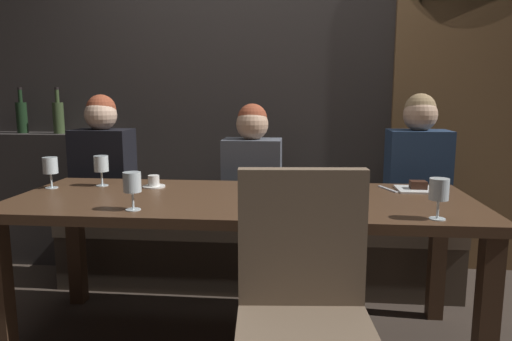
# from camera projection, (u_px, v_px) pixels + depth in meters

# --- Properties ---
(ground) EXTENTS (9.00, 9.00, 0.00)m
(ground) POSITION_uv_depth(u_px,v_px,m) (243.00, 340.00, 2.37)
(ground) COLOR #382D26
(back_wall_tiled) EXTENTS (6.00, 0.12, 3.00)m
(back_wall_tiled) POSITION_uv_depth(u_px,v_px,m) (263.00, 55.00, 3.33)
(back_wall_tiled) COLOR #383330
(back_wall_tiled) RESTS_ON ground
(arched_door) EXTENTS (0.90, 0.05, 2.55)m
(arched_door) POSITION_uv_depth(u_px,v_px,m) (462.00, 74.00, 3.15)
(arched_door) COLOR brown
(arched_door) RESTS_ON ground
(back_counter) EXTENTS (1.10, 0.28, 0.95)m
(back_counter) POSITION_uv_depth(u_px,v_px,m) (52.00, 197.00, 3.46)
(back_counter) COLOR #2F2B29
(back_counter) RESTS_ON ground
(dining_table) EXTENTS (2.20, 0.84, 0.74)m
(dining_table) POSITION_uv_depth(u_px,v_px,m) (242.00, 215.00, 2.26)
(dining_table) COLOR #412B1C
(dining_table) RESTS_ON ground
(banquette_bench) EXTENTS (2.50, 0.44, 0.45)m
(banquette_bench) POSITION_uv_depth(u_px,v_px,m) (256.00, 251.00, 3.02)
(banquette_bench) COLOR #40352A
(banquette_bench) RESTS_ON ground
(chair_near_side) EXTENTS (0.48, 0.48, 0.98)m
(chair_near_side) POSITION_uv_depth(u_px,v_px,m) (304.00, 300.00, 1.54)
(chair_near_side) COLOR #4C3321
(chair_near_side) RESTS_ON ground
(diner_redhead) EXTENTS (0.36, 0.24, 0.78)m
(diner_redhead) POSITION_uv_depth(u_px,v_px,m) (103.00, 159.00, 2.99)
(diner_redhead) COLOR black
(diner_redhead) RESTS_ON banquette_bench
(diner_bearded) EXTENTS (0.36, 0.24, 0.72)m
(diner_bearded) POSITION_uv_depth(u_px,v_px,m) (252.00, 165.00, 2.93)
(diner_bearded) COLOR #4C515B
(diner_bearded) RESTS_ON banquette_bench
(diner_far_end) EXTENTS (0.36, 0.24, 0.78)m
(diner_far_end) POSITION_uv_depth(u_px,v_px,m) (418.00, 162.00, 2.84)
(diner_far_end) COLOR navy
(diner_far_end) RESTS_ON banquette_bench
(wine_bottle_dark_red) EXTENTS (0.08, 0.08, 0.33)m
(wine_bottle_dark_red) POSITION_uv_depth(u_px,v_px,m) (22.00, 116.00, 3.38)
(wine_bottle_dark_red) COLOR black
(wine_bottle_dark_red) RESTS_ON back_counter
(wine_bottle_pale_label) EXTENTS (0.08, 0.08, 0.33)m
(wine_bottle_pale_label) POSITION_uv_depth(u_px,v_px,m) (58.00, 117.00, 3.34)
(wine_bottle_pale_label) COLOR #384728
(wine_bottle_pale_label) RESTS_ON back_counter
(wine_glass_far_left) EXTENTS (0.08, 0.08, 0.16)m
(wine_glass_far_left) POSITION_uv_depth(u_px,v_px,m) (439.00, 190.00, 1.83)
(wine_glass_far_left) COLOR silver
(wine_glass_far_left) RESTS_ON dining_table
(wine_glass_far_right) EXTENTS (0.08, 0.08, 0.16)m
(wine_glass_far_right) POSITION_uv_depth(u_px,v_px,m) (101.00, 165.00, 2.51)
(wine_glass_far_right) COLOR silver
(wine_glass_far_right) RESTS_ON dining_table
(wine_glass_end_left) EXTENTS (0.08, 0.08, 0.16)m
(wine_glass_end_left) POSITION_uv_depth(u_px,v_px,m) (50.00, 166.00, 2.45)
(wine_glass_end_left) COLOR silver
(wine_glass_end_left) RESTS_ON dining_table
(wine_glass_end_right) EXTENTS (0.08, 0.08, 0.16)m
(wine_glass_end_right) POSITION_uv_depth(u_px,v_px,m) (132.00, 183.00, 1.98)
(wine_glass_end_right) COLOR silver
(wine_glass_end_right) RESTS_ON dining_table
(espresso_cup) EXTENTS (0.12, 0.12, 0.06)m
(espresso_cup) POSITION_uv_depth(u_px,v_px,m) (154.00, 182.00, 2.49)
(espresso_cup) COLOR white
(espresso_cup) RESTS_ON dining_table
(dessert_plate) EXTENTS (0.19, 0.19, 0.05)m
(dessert_plate) POSITION_uv_depth(u_px,v_px,m) (417.00, 188.00, 2.40)
(dessert_plate) COLOR white
(dessert_plate) RESTS_ON dining_table
(fork_on_table) EXTENTS (0.08, 0.16, 0.01)m
(fork_on_table) POSITION_uv_depth(u_px,v_px,m) (388.00, 189.00, 2.42)
(fork_on_table) COLOR silver
(fork_on_table) RESTS_ON dining_table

